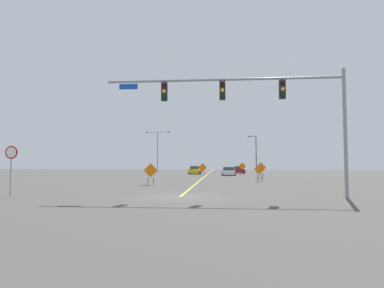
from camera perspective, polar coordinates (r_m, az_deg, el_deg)
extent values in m
plane|color=#4C4947|center=(18.85, -2.07, -9.17)|extent=(164.48, 164.48, 0.00)
cube|color=yellow|center=(64.37, 2.97, -5.08)|extent=(0.16, 91.38, 0.01)
cylinder|color=gray|center=(19.91, 25.16, 1.83)|extent=(0.20, 0.20, 7.20)
cylinder|color=gray|center=(19.22, 5.31, 11.10)|extent=(13.48, 0.14, 0.14)
cube|color=black|center=(19.39, 15.46, 9.13)|extent=(0.34, 0.32, 1.05)
sphere|color=#3A0503|center=(19.30, 15.54, 10.25)|extent=(0.22, 0.22, 0.22)
sphere|color=yellow|center=(19.22, 15.55, 9.23)|extent=(0.22, 0.22, 0.22)
sphere|color=black|center=(19.15, 15.57, 8.21)|extent=(0.22, 0.22, 0.22)
cube|color=black|center=(19.07, 5.32, 9.23)|extent=(0.34, 0.32, 1.05)
sphere|color=#3A0503|center=(18.99, 5.32, 10.37)|extent=(0.22, 0.22, 0.22)
sphere|color=yellow|center=(18.91, 5.32, 9.34)|extent=(0.22, 0.22, 0.22)
sphere|color=black|center=(18.83, 5.33, 8.30)|extent=(0.22, 0.22, 0.22)
cube|color=black|center=(19.35, -4.84, 9.04)|extent=(0.34, 0.32, 1.05)
sphere|color=#3A0503|center=(19.26, -4.92, 10.16)|extent=(0.22, 0.22, 0.22)
sphere|color=yellow|center=(19.18, -4.93, 9.15)|extent=(0.22, 0.22, 0.22)
sphere|color=black|center=(19.11, -4.93, 8.12)|extent=(0.22, 0.22, 0.22)
cube|color=#1447B7|center=(19.90, -11.02, 9.79)|extent=(1.10, 0.03, 0.32)
cylinder|color=gray|center=(21.68, -29.08, -5.14)|extent=(0.07, 0.07, 2.15)
cylinder|color=#B20F14|center=(21.68, -28.97, -1.29)|extent=(0.76, 0.03, 0.76)
cylinder|color=white|center=(21.66, -29.00, -1.29)|extent=(0.61, 0.01, 0.61)
cylinder|color=gray|center=(62.77, -6.04, -1.45)|extent=(0.16, 0.16, 8.02)
cylinder|color=gray|center=(63.23, -6.97, 2.04)|extent=(2.13, 0.08, 0.08)
cube|color=#262628|center=(63.46, -7.91, 2.03)|extent=(0.44, 0.24, 0.14)
cylinder|color=gray|center=(62.82, -5.06, 2.07)|extent=(2.13, 0.08, 0.08)
cube|color=#262628|center=(62.65, -4.10, 2.08)|extent=(0.44, 0.24, 0.14)
cylinder|color=black|center=(67.51, 11.12, -1.75)|extent=(0.16, 0.16, 7.52)
cylinder|color=black|center=(67.63, 10.47, 1.30)|extent=(1.46, 0.08, 0.08)
cube|color=#262628|center=(67.57, 9.86, 1.30)|extent=(0.44, 0.24, 0.14)
cube|color=orange|center=(55.66, 8.73, -3.84)|extent=(1.26, 0.17, 1.26)
cylinder|color=black|center=(55.69, 8.49, -4.92)|extent=(0.05, 0.05, 0.77)
cylinder|color=black|center=(55.67, 9.00, -4.91)|extent=(0.05, 0.05, 0.77)
cube|color=orange|center=(28.85, -7.23, -4.56)|extent=(1.26, 0.18, 1.26)
cylinder|color=black|center=(28.97, -7.70, -6.48)|extent=(0.05, 0.05, 0.65)
cylinder|color=black|center=(28.81, -6.78, -6.51)|extent=(0.05, 0.05, 0.65)
cube|color=orange|center=(35.19, 11.69, -4.29)|extent=(1.13, 0.23, 1.13)
cylinder|color=black|center=(35.24, 11.35, -5.84)|extent=(0.05, 0.05, 0.72)
cylinder|color=black|center=(35.21, 12.07, -5.83)|extent=(0.05, 0.05, 0.72)
cube|color=orange|center=(49.99, 1.86, -4.11)|extent=(1.31, 0.35, 1.34)
cylinder|color=black|center=(49.97, 1.57, -5.24)|extent=(0.05, 0.05, 0.59)
cylinder|color=black|center=(50.06, 2.16, -5.23)|extent=(0.05, 0.05, 0.59)
cube|color=orange|center=(41.51, 11.92, -4.01)|extent=(1.28, 0.17, 1.28)
cylinder|color=black|center=(41.48, 11.60, -5.44)|extent=(0.05, 0.05, 0.74)
cylinder|color=black|center=(41.59, 12.28, -5.43)|extent=(0.05, 0.05, 0.74)
cube|color=white|center=(52.40, 6.47, -4.92)|extent=(2.12, 3.94, 0.66)
cube|color=#333D47|center=(52.20, 6.46, -4.28)|extent=(1.84, 2.26, 0.51)
cylinder|color=black|center=(53.73, 7.54, -5.05)|extent=(0.25, 0.65, 0.64)
cylinder|color=black|center=(53.78, 5.49, -5.06)|extent=(0.25, 0.65, 0.64)
cylinder|color=black|center=(51.04, 7.51, -5.14)|extent=(0.25, 0.65, 0.64)
cylinder|color=black|center=(51.10, 5.35, -5.15)|extent=(0.25, 0.65, 0.64)
cube|color=red|center=(64.89, 8.16, -4.63)|extent=(2.13, 4.06, 0.62)
cube|color=#333D47|center=(64.68, 8.18, -4.11)|extent=(1.83, 2.12, 0.56)
cylinder|color=black|center=(66.38, 8.85, -4.72)|extent=(0.26, 0.65, 0.64)
cylinder|color=black|center=(66.17, 7.21, -4.74)|extent=(0.26, 0.65, 0.64)
cylinder|color=black|center=(63.63, 9.16, -4.78)|extent=(0.26, 0.65, 0.64)
cylinder|color=black|center=(63.41, 7.44, -4.80)|extent=(0.26, 0.65, 0.64)
cube|color=gold|center=(58.78, 0.54, -4.73)|extent=(1.92, 4.54, 0.75)
cube|color=#333D47|center=(59.00, 0.56, -4.12)|extent=(1.69, 2.22, 0.50)
cylinder|color=black|center=(57.32, -0.53, -4.98)|extent=(0.23, 0.64, 0.64)
cylinder|color=black|center=(57.14, 1.31, -4.98)|extent=(0.23, 0.64, 0.64)
cylinder|color=black|center=(60.45, -0.19, -4.90)|extent=(0.23, 0.64, 0.64)
cylinder|color=black|center=(60.28, 1.55, -4.90)|extent=(0.23, 0.64, 0.64)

